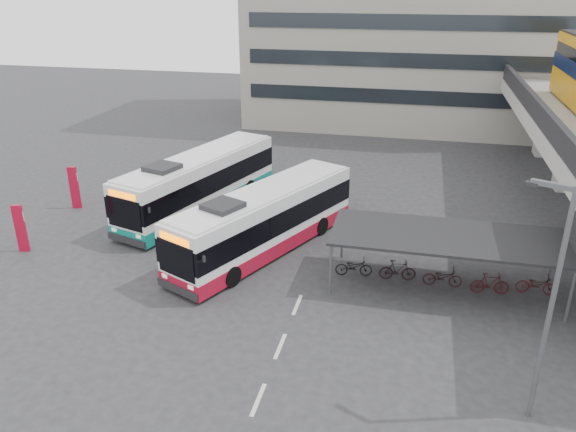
% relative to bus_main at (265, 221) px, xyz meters
% --- Properties ---
extents(ground, '(120.00, 120.00, 0.00)m').
position_rel_bus_main_xyz_m(ground, '(0.22, -4.78, -1.62)').
color(ground, '#28282B').
rests_on(ground, ground).
extents(bike_shelter, '(10.00, 4.00, 2.54)m').
position_rel_bus_main_xyz_m(bike_shelter, '(8.72, -1.78, -0.10)').
color(bike_shelter, '#595B60').
rests_on(bike_shelter, ground).
extents(road_markings, '(0.15, 7.60, 0.01)m').
position_rel_bus_main_xyz_m(road_markings, '(2.72, -7.78, -1.61)').
color(road_markings, beige).
rests_on(road_markings, ground).
extents(bus_main, '(7.19, 11.79, 3.49)m').
position_rel_bus_main_xyz_m(bus_main, '(0.00, 0.00, 0.00)').
color(bus_main, white).
rests_on(bus_main, ground).
extents(bus_teal, '(6.01, 12.40, 3.59)m').
position_rel_bus_main_xyz_m(bus_teal, '(-5.25, 4.46, 0.05)').
color(bus_teal, white).
rests_on(bus_teal, ground).
extents(pedestrian, '(0.74, 0.77, 1.78)m').
position_rel_bus_main_xyz_m(pedestrian, '(-1.55, -0.93, -0.73)').
color(pedestrian, black).
rests_on(pedestrian, ground).
extents(lamp_post, '(1.29, 0.66, 7.73)m').
position_rel_bus_main_xyz_m(lamp_post, '(11.18, -9.44, 2.79)').
color(lamp_post, '#595B60').
rests_on(lamp_post, ground).
extents(sign_totem_mid, '(0.54, 0.29, 2.51)m').
position_rel_bus_main_xyz_m(sign_totem_mid, '(-11.89, -2.94, -0.32)').
color(sign_totem_mid, '#A70A24').
rests_on(sign_totem_mid, ground).
extents(sign_totem_north, '(0.56, 0.28, 2.59)m').
position_rel_bus_main_xyz_m(sign_totem_north, '(-12.60, 2.90, -0.28)').
color(sign_totem_north, '#A70A24').
rests_on(sign_totem_north, ground).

